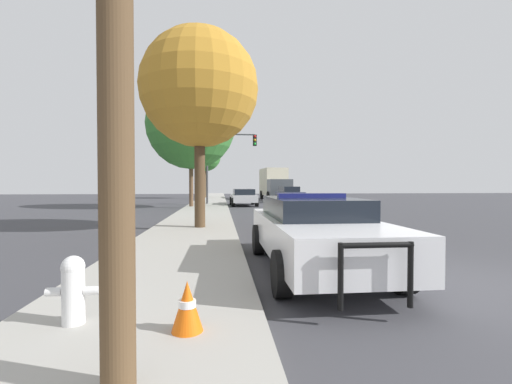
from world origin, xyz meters
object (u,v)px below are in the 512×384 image
Objects in this scene: fire_hydrant at (73,288)px; tree_sidewalk_far at (205,156)px; tree_sidewalk_near at (199,89)px; traffic_light at (226,153)px; traffic_cone at (187,306)px; tree_sidewalk_mid at (191,125)px; box_truck at (274,183)px; car_background_midblock at (243,197)px; car_background_oncoming at (289,194)px; police_car at (314,230)px.

tree_sidewalk_far is (-0.15, 36.41, 4.47)m from fire_hydrant.
tree_sidewalk_far is at bearing 92.12° from tree_sidewalk_near.
traffic_light is 10.71× the size of traffic_cone.
traffic_light is 15.15m from tree_sidewalk_near.
box_truck is at bearing 58.87° from tree_sidewalk_mid.
car_background_oncoming reaches higher than car_background_midblock.
police_car is 31.24m from box_truck.
tree_sidewalk_far is (-2.24, 12.79, 0.85)m from traffic_light.
tree_sidewalk_far reaches higher than police_car.
box_truck is (4.09, 30.95, 1.04)m from police_car.
fire_hydrant is 1.43× the size of traffic_cone.
car_background_midblock is (3.42, 22.78, 0.17)m from fire_hydrant.
traffic_light is at bearing -80.07° from tree_sidewalk_far.
car_background_midblock is at bearing 81.46° from fire_hydrant.
tree_sidewalk_far is at bearing 103.48° from car_background_midblock.
tree_sidewalk_near is at bearing 84.09° from fire_hydrant.
car_background_midblock is (1.33, -0.84, -3.45)m from traffic_light.
traffic_cone is at bearing -87.78° from tree_sidewalk_far.
box_truck is at bearing -97.42° from police_car.
traffic_cone is at bearing -96.48° from car_background_midblock.
tree_sidewalk_mid is at bearing -149.05° from car_background_midblock.
tree_sidewalk_near is (0.89, 8.55, 4.59)m from fire_hydrant.
car_background_oncoming is at bearing 76.26° from traffic_cone.
fire_hydrant is 36.68m from tree_sidewalk_far.
police_car is 0.74× the size of box_truck.
tree_sidewalk_far reaches higher than traffic_cone.
box_truck is 26.13m from tree_sidewalk_near.
traffic_light is 0.85× the size of tree_sidewalk_far.
car_background_midblock is (-0.06, 20.14, -0.07)m from police_car.
box_truck is (5.48, 9.97, -2.34)m from traffic_light.
box_truck is at bearing 79.49° from traffic_cone.
tree_sidewalk_mid reaches higher than tree_sidewalk_far.
police_car is at bearing 53.45° from traffic_cone.
tree_sidewalk_mid is at bearing -127.68° from traffic_light.
tree_sidewalk_far reaches higher than box_truck.
fire_hydrant is at bearing -99.73° from car_background_midblock.
car_background_midblock is 0.61× the size of box_truck.
police_car is 1.13× the size of car_background_oncoming.
tree_sidewalk_mid is at bearing 33.89° from car_background_oncoming.
box_truck is 8.81m from tree_sidewalk_far.
traffic_light is 24.25m from traffic_cone.
tree_sidewalk_far is at bearing 92.22° from traffic_cone.
tree_sidewalk_mid reaches higher than police_car.
tree_sidewalk_near is 13.39× the size of traffic_cone.
traffic_cone is (-6.29, -33.92, -1.42)m from box_truck.
car_background_midblock is 6.84m from tree_sidewalk_mid.
tree_sidewalk_near reaches higher than tree_sidewalk_far.
car_background_oncoming is 13.40m from tree_sidewalk_far.
police_car is 0.92× the size of traffic_light.
car_background_oncoming is 8.77× the size of traffic_cone.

